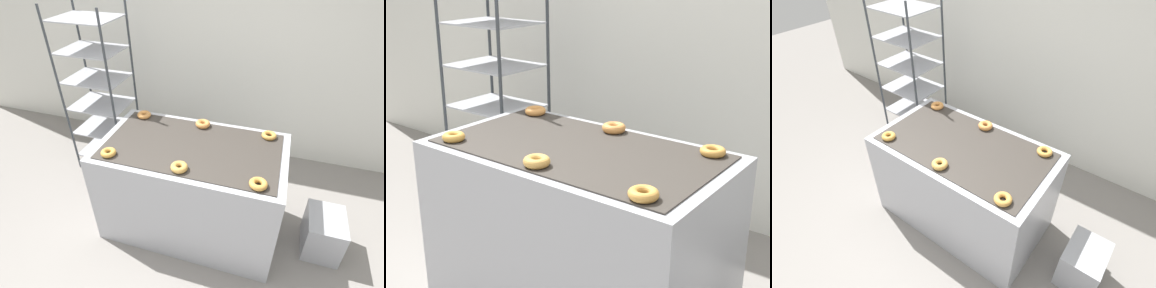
# 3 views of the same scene
# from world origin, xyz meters

# --- Properties ---
(wall_back) EXTENTS (8.00, 0.05, 2.80)m
(wall_back) POSITION_xyz_m (0.00, 2.12, 1.40)
(wall_back) COLOR silver
(wall_back) RESTS_ON ground_plane
(fryer_machine) EXTENTS (1.56, 0.89, 0.93)m
(fryer_machine) POSITION_xyz_m (0.00, 0.69, 0.46)
(fryer_machine) COLOR #A8AAB2
(fryer_machine) RESTS_ON ground_plane
(baking_rack_cart) EXTENTS (0.63, 0.52, 1.86)m
(baking_rack_cart) POSITION_xyz_m (-1.27, 1.36, 0.95)
(baking_rack_cart) COLOR #33383D
(baking_rack_cart) RESTS_ON ground_plane
(donut_near_left) EXTENTS (0.12, 0.12, 0.04)m
(donut_near_left) POSITION_xyz_m (-0.60, 0.38, 0.95)
(donut_near_left) COLOR gold
(donut_near_left) RESTS_ON fryer_machine
(donut_near_center) EXTENTS (0.13, 0.13, 0.05)m
(donut_near_center) POSITION_xyz_m (-0.00, 0.38, 0.95)
(donut_near_center) COLOR #C79345
(donut_near_center) RESTS_ON fryer_machine
(donut_near_right) EXTENTS (0.13, 0.13, 0.04)m
(donut_near_right) POSITION_xyz_m (0.58, 0.37, 0.95)
(donut_near_right) COLOR #C68B3D
(donut_near_right) RESTS_ON fryer_machine
(donut_far_left) EXTENTS (0.13, 0.13, 0.04)m
(donut_far_left) POSITION_xyz_m (-0.58, 1.02, 0.95)
(donut_far_left) COLOR #D38944
(donut_far_left) RESTS_ON fryer_machine
(donut_far_center) EXTENTS (0.13, 0.13, 0.05)m
(donut_far_center) POSITION_xyz_m (0.00, 1.02, 0.95)
(donut_far_center) COLOR #CF8441
(donut_far_center) RESTS_ON fryer_machine
(donut_far_right) EXTENTS (0.13, 0.13, 0.04)m
(donut_far_right) POSITION_xyz_m (0.59, 1.01, 0.95)
(donut_far_right) COLOR gold
(donut_far_right) RESTS_ON fryer_machine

